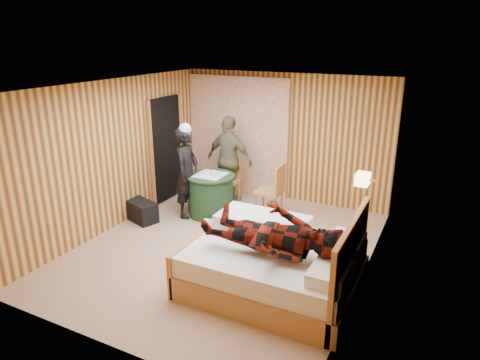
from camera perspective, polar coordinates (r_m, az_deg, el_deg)
The scene contains 23 objects.
floor at distance 6.78m, azimuth -2.06°, elevation -9.07°, with size 4.20×5.00×0.01m, color tan.
ceiling at distance 6.04m, azimuth -2.34°, elevation 12.41°, with size 4.20×5.00×0.01m, color silver.
wall_back at distance 8.49m, azimuth 5.98°, elevation 5.63°, with size 4.20×0.02×2.50m, color #E3B057.
wall_left at distance 7.50m, azimuth -16.43°, elevation 3.19°, with size 0.02×5.00×2.50m, color #E3B057.
wall_right at distance 5.65m, azimuth 16.86°, elevation -1.92°, with size 0.02×5.00×2.50m, color #E3B057.
curtain at distance 8.84m, azimuth -0.30°, elevation 5.91°, with size 2.20×0.08×2.40m, color white.
doorway at distance 8.57m, azimuth -9.80°, elevation 4.02°, with size 0.06×0.90×2.05m, color black.
wall_lamp at distance 6.08m, azimuth 16.05°, elevation 0.12°, with size 0.26×0.24×0.16m.
bed at distance 5.70m, azimuth 4.85°, elevation -11.12°, with size 2.15×1.69×1.16m.
nightstand at distance 6.17m, azimuth 14.14°, elevation -9.82°, with size 0.41×0.55×0.53m.
round_table at distance 7.86m, azimuth -3.90°, elevation -1.95°, with size 0.88×0.88×0.78m.
chair_far at distance 8.38m, azimuth -1.52°, elevation 0.50°, with size 0.42×0.42×0.93m.
chair_near at distance 7.66m, azimuth 4.51°, elevation -1.00°, with size 0.46×0.46×1.00m.
duffel_bag at distance 7.87m, azimuth -13.06°, elevation -4.04°, with size 0.64×0.34×0.36m, color black.
sneaker_left at distance 7.47m, azimuth -3.86°, elevation -5.82°, with size 0.28×0.11×0.12m, color white.
sneaker_right at distance 7.18m, azimuth -0.29°, elevation -6.81°, with size 0.30×0.12×0.13m, color white.
woman_standing at distance 7.73m, azimuth -7.10°, elevation 0.96°, with size 0.60×0.39×1.65m, color black.
man_at_table at distance 8.32m, azimuth -1.40°, elevation 2.69°, with size 1.01×0.42×1.72m, color #666444.
man_on_bed at distance 5.19m, azimuth 4.41°, elevation -5.86°, with size 1.77×0.67×0.86m, color #621309.
book_lower at distance 6.00m, azimuth 14.23°, elevation -7.80°, with size 0.17×0.22×0.02m, color white.
book_upper at distance 5.99m, azimuth 14.25°, elevation -7.63°, with size 0.16×0.22×0.02m, color white.
cup_nightstand at distance 6.15m, azimuth 14.64°, elevation -6.81°, with size 0.10×0.10×0.09m, color white.
cup_table at distance 7.62m, azimuth -3.51°, elevation 0.88°, with size 0.12×0.12×0.10m, color white.
Camera 1 is at (2.90, -5.25, 3.17)m, focal length 32.00 mm.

